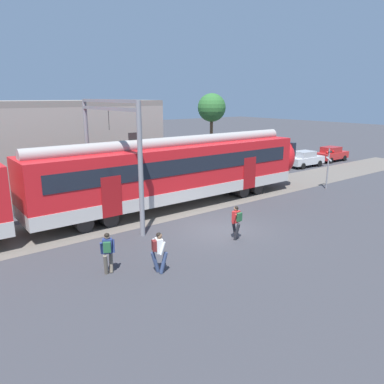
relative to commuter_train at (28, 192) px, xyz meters
The scene contains 12 objects.
ground_plane 9.61m from the commuter_train, 32.44° to the right, with size 160.00×160.00×0.00m, color #38383D.
commuter_train is the anchor object (origin of this frame).
pedestrian_navy 6.23m from the commuter_train, 78.47° to the right, with size 0.66×0.57×1.67m.
pedestrian_white 7.74m from the commuter_train, 68.46° to the right, with size 0.60×0.62×1.67m.
pedestrian_red 10.02m from the commuter_train, 39.76° to the right, with size 0.54×0.68×1.67m.
parked_car_grey 21.81m from the commuter_train, ahead, with size 4.09×1.93×1.54m.
parked_car_silver 26.57m from the commuter_train, ahead, with size 4.06×1.87×1.54m.
parked_car_red 31.45m from the commuter_train, ahead, with size 4.00×1.76×1.54m.
catenary_gantry 4.80m from the commuter_train, ahead, with size 0.24×6.64×6.53m.
crossing_signal 20.27m from the commuter_train, ahead, with size 0.96×0.22×3.00m.
background_building 8.01m from the commuter_train, 86.02° to the left, with size 21.37×5.00×9.20m.
street_tree_right 23.92m from the commuter_train, 28.22° to the left, with size 2.85×2.85×6.99m.
Camera 1 is at (-12.14, -13.48, 6.67)m, focal length 35.00 mm.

